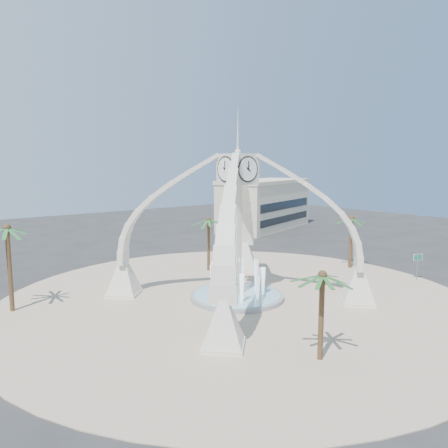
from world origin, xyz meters
TOP-DOWN VIEW (x-y plane):
  - ground at (0.00, 0.00)m, footprint 140.00×140.00m
  - plaza at (0.00, 0.00)m, footprint 40.00×40.00m
  - clock_tower at (-0.00, -0.00)m, footprint 17.94×17.94m
  - fountain at (0.00, 0.00)m, footprint 8.00×8.00m
  - building_ne at (30.00, 28.00)m, footprint 21.87×14.17m
  - palm_east at (16.94, 0.73)m, footprint 4.35×4.35m
  - palm_west at (-15.85, 8.52)m, footprint 4.01×4.01m
  - palm_north at (3.99, 9.51)m, footprint 3.81×3.81m
  - palm_south at (-3.65, -11.95)m, footprint 3.88×3.88m
  - street_sign at (17.83, -6.49)m, footprint 0.94×0.44m

SIDE VIEW (x-z plane):
  - ground at x=0.00m, z-range 0.00..0.00m
  - plaza at x=0.00m, z-range 0.00..0.06m
  - fountain at x=0.00m, z-range -1.52..2.10m
  - street_sign at x=17.83m, z-range 0.60..3.38m
  - building_ne at x=30.00m, z-range 0.01..8.61m
  - palm_south at x=-3.65m, z-range 2.17..7.98m
  - palm_north at x=3.99m, z-range 2.37..8.61m
  - palm_east at x=16.94m, z-range 2.34..8.67m
  - clock_tower at x=0.00m, z-range -1.66..14.64m
  - palm_west at x=-15.85m, z-range 2.84..10.18m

